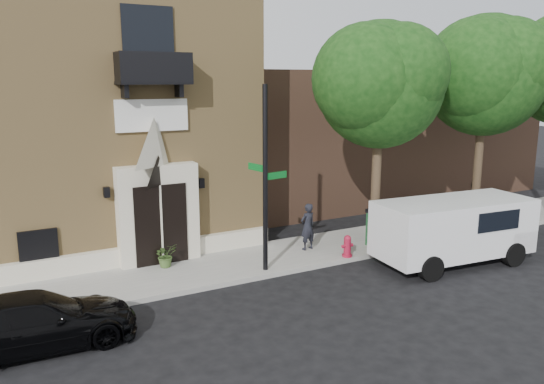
% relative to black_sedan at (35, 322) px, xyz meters
% --- Properties ---
extents(ground, '(120.00, 120.00, 0.00)m').
position_rel_black_sedan_xyz_m(ground, '(5.08, 1.30, -0.64)').
color(ground, black).
rests_on(ground, ground).
extents(sidewalk, '(42.00, 3.00, 0.15)m').
position_rel_black_sedan_xyz_m(sidewalk, '(6.08, 2.80, -0.57)').
color(sidewalk, gray).
rests_on(sidewalk, ground).
extents(church, '(12.20, 11.01, 9.30)m').
position_rel_black_sedan_xyz_m(church, '(2.10, 9.25, 3.99)').
color(church, tan).
rests_on(church, ground).
extents(neighbour_building, '(18.00, 8.00, 6.40)m').
position_rel_black_sedan_xyz_m(neighbour_building, '(17.08, 10.30, 2.56)').
color(neighbour_building, brown).
rests_on(neighbour_building, ground).
extents(street_tree_left, '(4.97, 4.38, 7.77)m').
position_rel_black_sedan_xyz_m(street_tree_left, '(11.11, 1.65, 5.22)').
color(street_tree_left, '#38281C').
rests_on(street_tree_left, sidewalk).
extents(street_tree_mid, '(5.21, 4.64, 8.25)m').
position_rel_black_sedan_xyz_m(street_tree_mid, '(16.11, 1.65, 5.55)').
color(street_tree_mid, '#38281C').
rests_on(street_tree_mid, sidewalk).
extents(black_sedan, '(4.48, 1.91, 1.29)m').
position_rel_black_sedan_xyz_m(black_sedan, '(0.00, 0.00, 0.00)').
color(black_sedan, black).
rests_on(black_sedan, ground).
extents(cargo_van, '(5.47, 2.63, 2.16)m').
position_rel_black_sedan_xyz_m(cargo_van, '(12.87, -0.38, 0.56)').
color(cargo_van, white).
rests_on(cargo_van, ground).
extents(street_sign, '(0.99, 0.90, 5.72)m').
position_rel_black_sedan_xyz_m(street_sign, '(6.77, 1.73, 2.39)').
color(street_sign, black).
rests_on(street_sign, sidewalk).
extents(fire_hydrant, '(0.43, 0.34, 0.75)m').
position_rel_black_sedan_xyz_m(fire_hydrant, '(9.76, 1.50, -0.13)').
color(fire_hydrant, maroon).
rests_on(fire_hydrant, sidewalk).
extents(dumpster, '(2.26, 1.62, 1.33)m').
position_rel_black_sedan_xyz_m(dumpster, '(12.22, 1.96, 0.18)').
color(dumpster, '#0F371A').
rests_on(dumpster, sidewalk).
extents(planter, '(0.78, 0.70, 0.76)m').
position_rel_black_sedan_xyz_m(planter, '(4.09, 3.44, -0.11)').
color(planter, '#425F2A').
rests_on(planter, sidewalk).
extents(pedestrian_near, '(0.66, 0.49, 1.65)m').
position_rel_black_sedan_xyz_m(pedestrian_near, '(9.00, 2.81, 0.33)').
color(pedestrian_near, black).
rests_on(pedestrian_near, sidewalk).
extents(pedestrian_far, '(0.66, 0.83, 1.69)m').
position_rel_black_sedan_xyz_m(pedestrian_far, '(17.42, 2.96, 0.35)').
color(pedestrian_far, '#312720').
rests_on(pedestrian_far, sidewalk).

